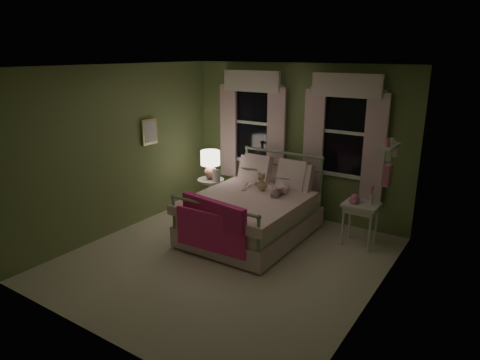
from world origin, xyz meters
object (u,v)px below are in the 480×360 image
Objects in this scene: bed at (252,213)px; teddy_bear at (261,183)px; child_right at (282,174)px; nightstand_right at (361,210)px; child_left at (252,171)px; nightstand_left at (211,192)px; table_lamp at (210,162)px.

bed is 0.49m from teddy_bear.
nightstand_right is at bearing -178.09° from child_right.
bed is at bearing -90.00° from teddy_bear.
nightstand_left is (-0.81, -0.04, -0.50)m from child_left.
teddy_bear is 0.46× the size of nightstand_right.
child_right is 1.29m from nightstand_right.
nightstand_left is 2.60m from nightstand_right.
child_right reaches higher than nightstand_right.
bed is 2.65× the size of child_right.
nightstand_right is (1.49, 0.60, 0.17)m from bed.
teddy_bear is (-0.00, 0.26, 0.41)m from bed.
nightstand_left is at bearing -175.13° from nightstand_right.
nightstand_right is at bearing 4.87° from nightstand_left.
child_left is 0.35m from teddy_bear.
teddy_bear is 1.16m from nightstand_left.
nightstand_left is at bearing -2.88° from child_left.
table_lamp is (0.00, -0.00, 0.54)m from nightstand_left.
table_lamp is at bearing -45.00° from nightstand_left.
child_left is at bearing 3.05° from nightstand_left.
teddy_bear is at bearing 144.57° from child_left.
child_left is at bearing 123.60° from bed.
table_lamp is at bearing 160.87° from bed.
child_left is 1.82m from nightstand_right.
child_right is 1.56× the size of table_lamp.
teddy_bear is at bearing 23.10° from child_right.
bed reaches higher than table_lamp.
table_lamp is (-0.81, -0.04, 0.04)m from child_left.
child_right reaches higher than table_lamp.
nightstand_left and nightstand_right have the same top height.
bed is 2.91× the size of child_left.
teddy_bear is at bearing -6.03° from nightstand_left.
child_left is at bearing -6.40° from child_right.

